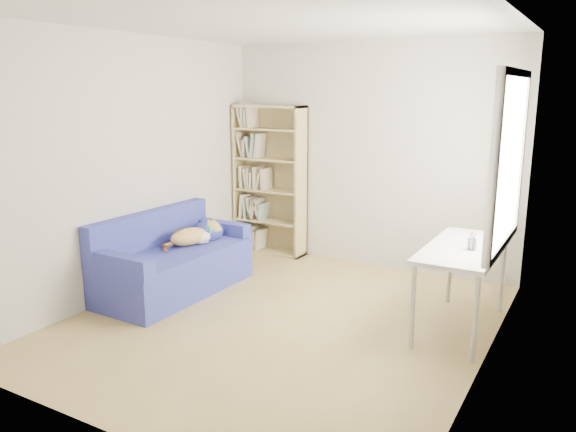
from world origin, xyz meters
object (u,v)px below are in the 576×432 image
object	(u,v)px
sofa	(174,261)
desk	(464,254)
bookshelf	(270,186)
pen_cup	(472,243)

from	to	relation	value
sofa	desk	bearing A→B (deg)	11.10
bookshelf	desk	xyz separation A→B (m)	(2.69, -1.21, -0.18)
bookshelf	desk	world-z (taller)	bookshelf
sofa	bookshelf	distance (m)	1.80
desk	bookshelf	bearing A→B (deg)	155.80
pen_cup	bookshelf	bearing A→B (deg)	155.07
desk	pen_cup	xyz separation A→B (m)	(0.08, -0.08, 0.13)
pen_cup	sofa	bearing A→B (deg)	-171.61
bookshelf	sofa	bearing A→B (deg)	-93.96
sofa	desk	xyz separation A→B (m)	(2.81, 0.50, 0.37)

